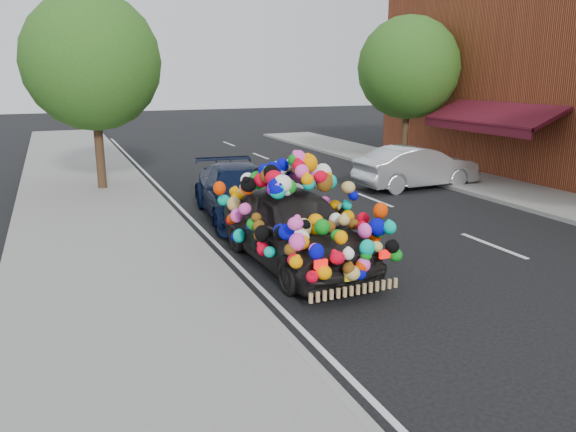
% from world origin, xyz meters
% --- Properties ---
extents(ground, '(100.00, 100.00, 0.00)m').
position_xyz_m(ground, '(0.00, 0.00, 0.00)').
color(ground, black).
rests_on(ground, ground).
extents(sidewalk, '(4.00, 60.00, 0.12)m').
position_xyz_m(sidewalk, '(-4.30, 0.00, 0.06)').
color(sidewalk, gray).
rests_on(sidewalk, ground).
extents(kerb, '(0.15, 60.00, 0.13)m').
position_xyz_m(kerb, '(-2.35, 0.00, 0.07)').
color(kerb, gray).
rests_on(kerb, ground).
extents(footpath_far, '(3.00, 40.00, 0.12)m').
position_xyz_m(footpath_far, '(8.20, 3.00, 0.06)').
color(footpath_far, gray).
rests_on(footpath_far, ground).
extents(lane_markings, '(6.00, 50.00, 0.01)m').
position_xyz_m(lane_markings, '(3.60, 0.00, 0.01)').
color(lane_markings, silver).
rests_on(lane_markings, ground).
extents(tree_near_sidewalk, '(4.20, 4.20, 6.13)m').
position_xyz_m(tree_near_sidewalk, '(-3.80, 9.50, 4.02)').
color(tree_near_sidewalk, '#332114').
rests_on(tree_near_sidewalk, ground).
extents(tree_far_b, '(4.00, 4.00, 5.90)m').
position_xyz_m(tree_far_b, '(8.00, 10.00, 3.89)').
color(tree_far_b, '#332114').
rests_on(tree_far_b, ground).
extents(plush_art_car, '(2.31, 4.70, 2.16)m').
position_xyz_m(plush_art_car, '(-0.91, 0.59, 1.11)').
color(plush_art_car, black).
rests_on(plush_art_car, ground).
extents(navy_sedan, '(2.32, 4.82, 1.35)m').
position_xyz_m(navy_sedan, '(-0.78, 4.50, 0.68)').
color(navy_sedan, black).
rests_on(navy_sedan, ground).
extents(silver_hatchback, '(4.24, 1.61, 1.38)m').
position_xyz_m(silver_hatchback, '(5.85, 6.09, 0.69)').
color(silver_hatchback, '#B3B7BB').
rests_on(silver_hatchback, ground).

